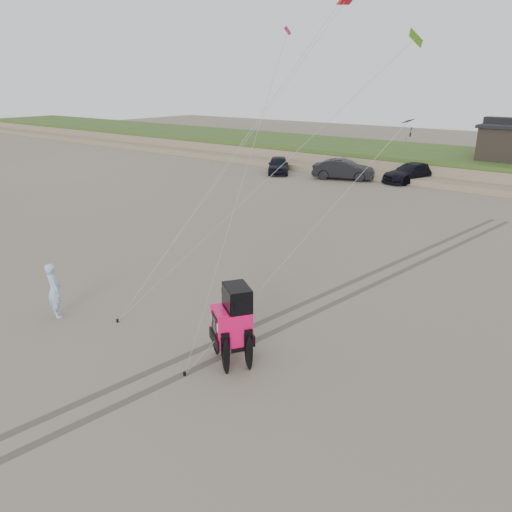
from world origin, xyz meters
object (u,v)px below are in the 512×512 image
Objects in this scene: truck_c at (411,173)px; jeep at (232,332)px; man at (54,290)px; truck_a at (278,165)px; truck_b at (343,169)px.

jeep reaches higher than truck_c.
man is (-0.20, -31.77, 0.23)m from truck_c.
jeep is at bearing -91.68° from truck_a.
jeep is at bearing -178.19° from truck_b.
truck_a is 0.87× the size of truck_b.
man is (4.75, -29.37, 0.16)m from truck_b.
truck_b is 5.50m from truck_c.
truck_c is 31.77m from man.
jeep is 2.58× the size of man.
truck_a is 32.12m from jeep.
truck_b is at bearing -25.91° from truck_a.
man is at bearing -104.23° from truck_a.
man reaches higher than truck_b.
truck_c is 2.65× the size of man.
truck_a is at bearing 78.31° from truck_b.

